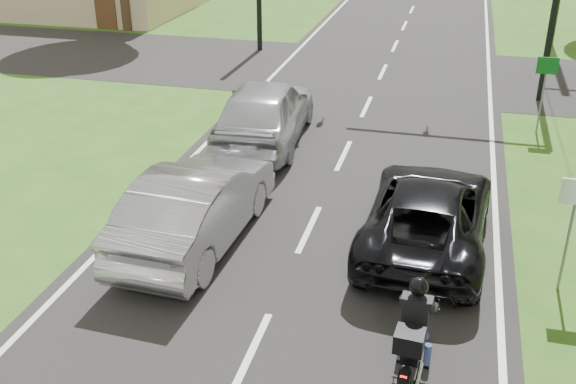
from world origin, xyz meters
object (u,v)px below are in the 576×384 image
object	(u,v)px
silver_suv	(265,111)
sign_green	(546,77)
dark_suv	(428,213)
silver_sedan	(196,205)
sign_white	(575,208)
motorcycle_rider	(413,341)

from	to	relation	value
silver_suv	sign_green	bearing A→B (deg)	-164.06
dark_suv	silver_sedan	size ratio (longest dim) A/B	1.02
silver_suv	silver_sedan	bearing A→B (deg)	88.25
silver_sedan	silver_suv	size ratio (longest dim) A/B	0.94
silver_suv	sign_white	world-z (taller)	sign_white
silver_sedan	silver_suv	bearing A→B (deg)	-85.58
motorcycle_rider	dark_suv	size ratio (longest dim) A/B	0.40
sign_white	motorcycle_rider	bearing A→B (deg)	-128.34
silver_suv	sign_white	xyz separation A→B (m)	(6.91, -5.45, 0.72)
silver_suv	sign_green	world-z (taller)	sign_green
motorcycle_rider	silver_sedan	bearing A→B (deg)	150.95
dark_suv	silver_sedan	xyz separation A→B (m)	(-4.34, -1.00, 0.11)
sign_green	silver_sedan	bearing A→B (deg)	-130.89
silver_suv	sign_green	size ratio (longest dim) A/B	2.40
dark_suv	motorcycle_rider	bearing A→B (deg)	93.35
dark_suv	silver_suv	bearing A→B (deg)	-41.85
motorcycle_rider	sign_white	bearing A→B (deg)	56.40
sign_white	sign_green	bearing A→B (deg)	88.57
silver_sedan	sign_green	bearing A→B (deg)	-128.51
dark_suv	silver_sedan	distance (m)	4.45
sign_white	dark_suv	bearing A→B (deg)	156.74
silver_sedan	sign_white	size ratio (longest dim) A/B	2.24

